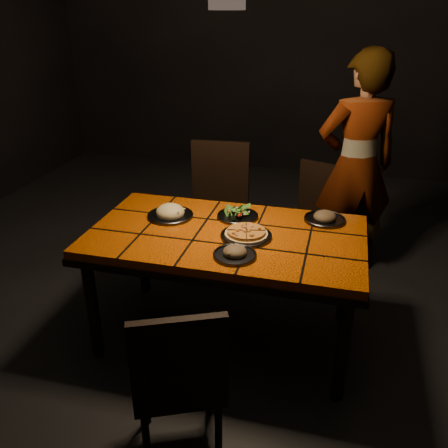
% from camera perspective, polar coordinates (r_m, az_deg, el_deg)
% --- Properties ---
extents(room_shell, '(6.04, 7.04, 3.08)m').
position_cam_1_polar(room_shell, '(2.54, 0.32, 14.37)').
color(room_shell, black).
rests_on(room_shell, ground).
extents(dining_table, '(1.62, 0.92, 0.75)m').
position_cam_1_polar(dining_table, '(2.82, 0.28, -2.44)').
color(dining_table, '#E15907').
rests_on(dining_table, ground).
extents(chair_near, '(0.52, 0.52, 0.88)m').
position_cam_1_polar(chair_near, '(2.17, -5.45, -17.78)').
color(chair_near, black).
rests_on(chair_near, ground).
extents(chair_far_left, '(0.49, 0.49, 1.01)m').
position_cam_1_polar(chair_far_left, '(3.71, -0.74, 3.03)').
color(chair_far_left, black).
rests_on(chair_far_left, ground).
extents(chair_far_right, '(0.50, 0.50, 0.87)m').
position_cam_1_polar(chair_far_right, '(3.74, 10.99, 1.39)').
color(chair_far_right, black).
rests_on(chair_far_right, ground).
extents(diner, '(0.73, 0.62, 1.71)m').
position_cam_1_polar(diner, '(3.72, 15.61, 6.69)').
color(diner, brown).
rests_on(diner, ground).
extents(plate_pizza, '(0.30, 0.30, 0.04)m').
position_cam_1_polar(plate_pizza, '(2.72, 2.69, -1.25)').
color(plate_pizza, '#3A3A3F').
rests_on(plate_pizza, dining_table).
extents(plate_pasta, '(0.29, 0.29, 0.09)m').
position_cam_1_polar(plate_pasta, '(2.99, -6.49, 1.31)').
color(plate_pasta, '#3A3A3F').
rests_on(plate_pasta, dining_table).
extents(plate_salad, '(0.26, 0.26, 0.07)m').
position_cam_1_polar(plate_salad, '(2.96, 1.66, 1.25)').
color(plate_salad, '#3A3A3F').
rests_on(plate_salad, dining_table).
extents(plate_mushroom_a, '(0.24, 0.24, 0.08)m').
position_cam_1_polar(plate_mushroom_a, '(2.51, 1.31, -3.49)').
color(plate_mushroom_a, '#3A3A3F').
rests_on(plate_mushroom_a, dining_table).
extents(plate_mushroom_b, '(0.26, 0.26, 0.08)m').
position_cam_1_polar(plate_mushroom_b, '(2.98, 12.03, 0.79)').
color(plate_mushroom_b, '#3A3A3F').
rests_on(plate_mushroom_b, dining_table).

